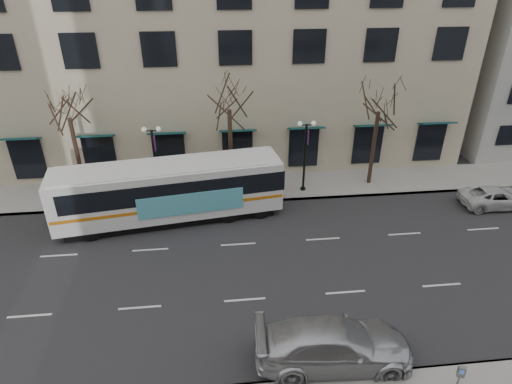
{
  "coord_description": "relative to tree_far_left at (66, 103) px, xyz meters",
  "views": [
    {
      "loc": [
        -1.12,
        -17.9,
        14.52
      ],
      "look_at": [
        0.92,
        1.2,
        4.0
      ],
      "focal_mm": 30.0,
      "sensor_mm": 36.0,
      "label": 1
    }
  ],
  "objects": [
    {
      "name": "silver_car",
      "position": [
        13.28,
        -15.0,
        -5.77
      ],
      "size": [
        6.51,
        2.95,
        1.85
      ],
      "primitive_type": "imported",
      "rotation": [
        0.0,
        0.0,
        1.51
      ],
      "color": "#B2B4BA",
      "rests_on": "ground"
    },
    {
      "name": "lamp_post_right",
      "position": [
        15.01,
        -0.6,
        -3.75
      ],
      "size": [
        1.22,
        0.45,
        5.21
      ],
      "color": "black",
      "rests_on": "ground"
    },
    {
      "name": "tree_far_left",
      "position": [
        0.0,
        0.0,
        0.0
      ],
      "size": [
        3.6,
        3.6,
        8.34
      ],
      "color": "black",
      "rests_on": "ground"
    },
    {
      "name": "lamp_post_left",
      "position": [
        5.01,
        -0.6,
        -3.75
      ],
      "size": [
        1.22,
        0.45,
        5.21
      ],
      "color": "black",
      "rests_on": "ground"
    },
    {
      "name": "sidewalk_far",
      "position": [
        15.0,
        0.2,
        -6.62
      ],
      "size": [
        80.0,
        4.0,
        0.15
      ],
      "primitive_type": "cube",
      "color": "gray",
      "rests_on": "ground"
    },
    {
      "name": "city_bus",
      "position": [
        6.14,
        -3.2,
        -4.66
      ],
      "size": [
        14.05,
        4.87,
        3.73
      ],
      "rotation": [
        0.0,
        0.0,
        0.14
      ],
      "color": "white",
      "rests_on": "ground"
    },
    {
      "name": "tree_far_right",
      "position": [
        20.0,
        0.0,
        -0.28
      ],
      "size": [
        3.6,
        3.6,
        8.06
      ],
      "color": "black",
      "rests_on": "ground"
    },
    {
      "name": "white_pickup",
      "position": [
        27.31,
        -3.93,
        -6.05
      ],
      "size": [
        4.77,
        2.32,
        1.3
      ],
      "primitive_type": "imported",
      "rotation": [
        0.0,
        0.0,
        1.54
      ],
      "color": "silver",
      "rests_on": "ground"
    },
    {
      "name": "ground",
      "position": [
        10.0,
        -8.8,
        -6.7
      ],
      "size": [
        160.0,
        160.0,
        0.0
      ],
      "primitive_type": "plane",
      "color": "black",
      "rests_on": "ground"
    },
    {
      "name": "tree_far_mid",
      "position": [
        10.0,
        0.0,
        0.21
      ],
      "size": [
        3.6,
        3.6,
        8.55
      ],
      "color": "black",
      "rests_on": "ground"
    },
    {
      "name": "pay_station",
      "position": [
        17.53,
        -16.95,
        -5.64
      ],
      "size": [
        0.32,
        0.27,
        1.25
      ],
      "rotation": [
        0.0,
        0.0,
        -0.41
      ],
      "color": "slate",
      "rests_on": "sidewalk_near"
    }
  ]
}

